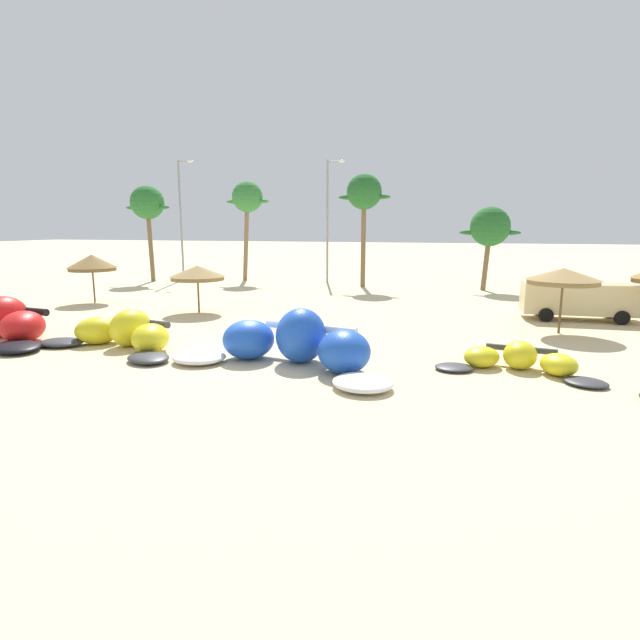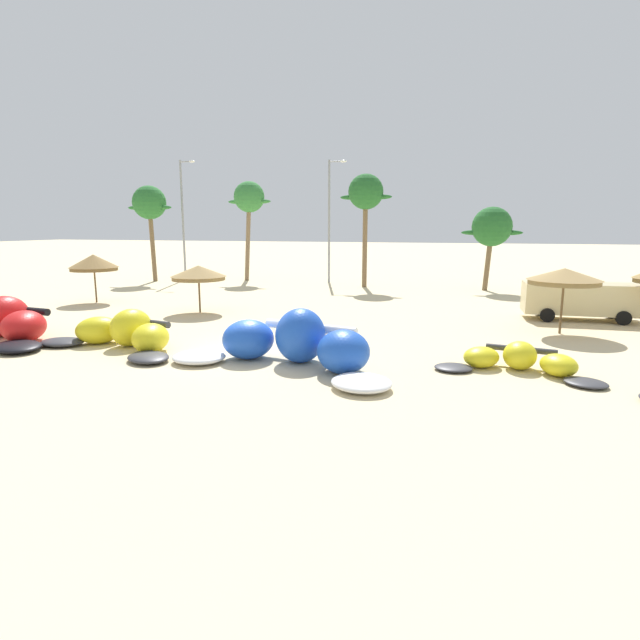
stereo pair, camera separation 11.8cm
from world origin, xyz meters
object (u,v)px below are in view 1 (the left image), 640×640
(beach_umbrella_middle, at_px, (197,273))
(palm_leftmost, at_px, (147,204))
(kite_left_of_center, at_px, (294,344))
(lamppost_west_center, at_px, (329,216))
(palm_center_left, at_px, (490,228))
(kite_left, at_px, (123,334))
(palm_left_of_gap, at_px, (364,194))
(beach_umbrella_near_van, at_px, (92,263))
(palm_left, at_px, (247,199))
(beach_umbrella_near_palms, at_px, (563,276))
(parked_van, at_px, (577,298))
(kite_center, at_px, (519,360))
(lamppost_west, at_px, (182,215))

(beach_umbrella_middle, relative_size, palm_leftmost, 0.37)
(kite_left_of_center, relative_size, lamppost_west_center, 0.83)
(palm_leftmost, distance_m, palm_center_left, 27.25)
(kite_left, bearing_deg, palm_center_left, 58.28)
(palm_leftmost, xyz_separation_m, palm_left_of_gap, (18.05, 0.93, 0.55))
(beach_umbrella_near_van, xyz_separation_m, palm_left, (3.84, 14.53, 4.40))
(beach_umbrella_middle, height_order, lamppost_west_center, lamppost_west_center)
(palm_leftmost, distance_m, lamppost_west_center, 15.06)
(palm_center_left, height_order, lamppost_west_center, lamppost_west_center)
(beach_umbrella_near_palms, height_order, lamppost_west_center, lamppost_west_center)
(lamppost_west_center, bearing_deg, parked_van, -39.15)
(palm_center_left, bearing_deg, palm_leftmost, -177.12)
(kite_left_of_center, height_order, palm_center_left, palm_center_left)
(beach_umbrella_near_palms, relative_size, parked_van, 0.56)
(kite_left_of_center, height_order, kite_center, kite_left_of_center)
(beach_umbrella_middle, distance_m, lamppost_west_center, 17.19)
(beach_umbrella_near_palms, height_order, palm_left_of_gap, palm_left_of_gap)
(palm_left, xyz_separation_m, lamppost_west_center, (6.90, 0.64, -1.40))
(kite_left_of_center, xyz_separation_m, palm_center_left, (6.89, 23.17, 3.79))
(kite_left, height_order, palm_left_of_gap, palm_left_of_gap)
(palm_leftmost, bearing_deg, kite_left, -58.26)
(palm_left, distance_m, palm_left_of_gap, 10.52)
(kite_left_of_center, bearing_deg, beach_umbrella_middle, 134.19)
(parked_van, bearing_deg, kite_center, -108.71)
(palm_left_of_gap, bearing_deg, lamppost_west_center, 143.13)
(palm_leftmost, xyz_separation_m, lamppost_west, (2.02, 1.91, -0.85))
(palm_left_of_gap, bearing_deg, beach_umbrella_near_van, -138.38)
(kite_center, distance_m, palm_leftmost, 34.76)
(beach_umbrella_near_van, distance_m, palm_left, 15.66)
(kite_left, xyz_separation_m, kite_left_of_center, (7.10, -0.54, 0.16))
(beach_umbrella_near_van, distance_m, palm_leftmost, 12.91)
(palm_center_left, bearing_deg, kite_left, -121.72)
(beach_umbrella_middle, distance_m, lamppost_west, 18.28)
(beach_umbrella_near_van, relative_size, beach_umbrella_middle, 0.99)
(beach_umbrella_near_palms, relative_size, palm_left_of_gap, 0.36)
(lamppost_west, bearing_deg, palm_left_of_gap, -3.51)
(beach_umbrella_near_van, bearing_deg, palm_center_left, 29.25)
(beach_umbrella_middle, bearing_deg, palm_left_of_gap, 66.10)
(beach_umbrella_near_palms, xyz_separation_m, palm_left, (-21.98, 16.54, 4.34))
(beach_umbrella_near_van, distance_m, lamppost_west, 14.05)
(palm_center_left, height_order, lamppost_west, lamppost_west)
(beach_umbrella_middle, height_order, palm_center_left, palm_center_left)
(kite_left, height_order, palm_left, palm_left)
(kite_left, height_order, beach_umbrella_near_palms, beach_umbrella_near_palms)
(parked_van, height_order, lamppost_west_center, lamppost_west_center)
(parked_van, relative_size, palm_left, 0.66)
(kite_left, distance_m, beach_umbrella_near_van, 13.49)
(kite_left, height_order, palm_center_left, palm_center_left)
(beach_umbrella_near_van, distance_m, parked_van, 27.26)
(kite_center, xyz_separation_m, beach_umbrella_middle, (-15.64, 7.31, 1.80))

